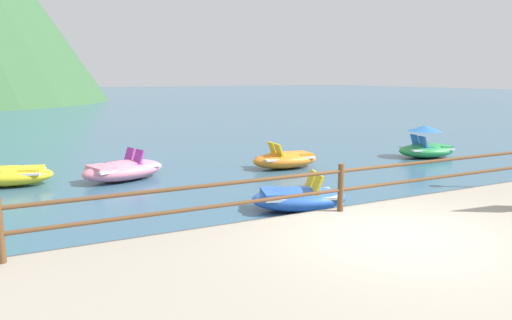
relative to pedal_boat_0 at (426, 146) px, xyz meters
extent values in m
plane|color=#38607A|center=(-8.25, 32.77, -0.41)|extent=(200.00, 200.00, 0.00)
cylinder|color=brown|center=(-8.25, -5.68, 0.46)|extent=(0.12, 0.12, 0.95)
cylinder|color=brown|center=(-8.25, -5.68, 0.79)|extent=(23.80, 0.07, 0.07)
cylinder|color=brown|center=(-8.25, -5.68, 0.41)|extent=(23.80, 0.07, 0.07)
ellipsoid|color=green|center=(0.01, 0.00, -0.16)|extent=(2.44, 1.76, 0.50)
cube|color=silver|center=(0.01, 0.00, -0.07)|extent=(1.91, 1.43, 0.06)
cube|color=blue|center=(-0.21, -0.22, 0.00)|extent=(0.48, 0.48, 0.08)
cube|color=blue|center=(-0.39, -0.19, 0.22)|extent=(0.29, 0.44, 0.43)
cube|color=blue|center=(-0.10, 0.29, 0.00)|extent=(0.48, 0.48, 0.08)
cube|color=blue|center=(-0.27, 0.33, 0.22)|extent=(0.29, 0.44, 0.43)
cube|color=green|center=(0.60, -0.13, -0.01)|extent=(0.67, 1.01, 0.12)
cone|color=blue|center=(-0.10, 0.02, 0.70)|extent=(1.49, 1.49, 0.22)
ellipsoid|color=blue|center=(-8.17, -4.02, -0.15)|extent=(2.49, 1.84, 0.52)
cube|color=silver|center=(-8.17, -4.02, -0.06)|extent=(1.96, 1.48, 0.06)
cube|color=yellow|center=(-7.93, -3.84, 0.01)|extent=(0.50, 0.50, 0.08)
cube|color=yellow|center=(-7.76, -3.89, 0.23)|extent=(0.32, 0.44, 0.43)
cube|color=yellow|center=(-8.08, -4.31, 0.01)|extent=(0.50, 0.50, 0.08)
cube|color=yellow|center=(-7.91, -4.36, 0.23)|extent=(0.32, 0.44, 0.43)
cube|color=blue|center=(-8.75, -3.84, 0.00)|extent=(0.72, 0.97, 0.12)
ellipsoid|color=orange|center=(-5.89, 0.53, -0.14)|extent=(2.36, 1.27, 0.55)
cube|color=silver|center=(-5.89, 0.53, -0.04)|extent=(1.84, 1.04, 0.06)
cube|color=yellow|center=(-6.08, 0.31, 0.03)|extent=(0.42, 0.42, 0.08)
cube|color=yellow|center=(-6.26, 0.32, 0.25)|extent=(0.23, 0.41, 0.43)
cube|color=yellow|center=(-6.05, 0.77, 0.03)|extent=(0.42, 0.42, 0.08)
cube|color=yellow|center=(-6.23, 0.78, 0.25)|extent=(0.23, 0.41, 0.43)
cube|color=orange|center=(-5.26, 0.50, 0.02)|extent=(0.55, 0.84, 0.12)
ellipsoid|color=pink|center=(-11.12, 1.07, -0.12)|extent=(2.79, 2.00, 0.58)
cube|color=silver|center=(-11.12, 1.07, -0.02)|extent=(2.19, 1.61, 0.06)
cube|color=purple|center=(-11.02, 1.38, 0.05)|extent=(0.50, 0.50, 0.08)
cube|color=purple|center=(-10.84, 1.43, 0.27)|extent=(0.32, 0.44, 0.43)
cube|color=purple|center=(-10.86, 0.88, 0.05)|extent=(0.50, 0.50, 0.08)
cube|color=purple|center=(-10.69, 0.93, 0.27)|extent=(0.32, 0.44, 0.43)
cube|color=pink|center=(-11.78, 0.87, 0.04)|extent=(0.80, 1.04, 0.12)
ellipsoid|color=yellow|center=(-14.22, 1.76, -0.13)|extent=(2.70, 1.76, 0.57)
cube|color=silver|center=(-14.22, 1.76, -0.03)|extent=(2.12, 1.42, 0.06)
cube|color=#339956|center=(-14.34, 2.04, 0.04)|extent=(0.49, 0.49, 0.08)
cube|color=yellow|center=(-13.56, 1.59, 0.03)|extent=(0.74, 0.93, 0.12)
camera|label=1|loc=(-13.88, -13.13, 2.62)|focal=33.58mm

